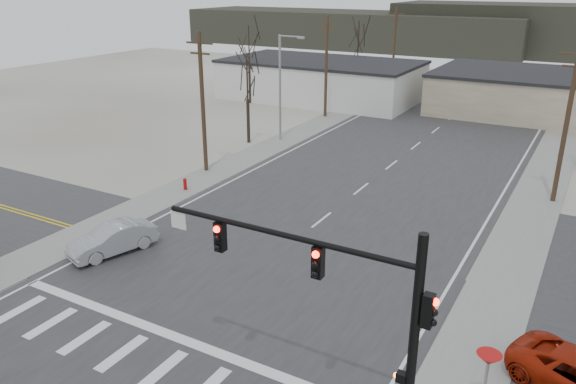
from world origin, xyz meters
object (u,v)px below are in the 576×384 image
Objects in this scene: fire_hydrant at (185,184)px; car_far_b at (459,71)px; sedan_crossing at (113,239)px; traffic_signal_mast at (351,299)px; car_far_a at (532,101)px.

fire_hydrant is 0.21× the size of car_far_b.
sedan_crossing is 1.11× the size of car_far_b.
fire_hydrant is 56.78m from car_far_b.
car_far_b is (1.67, 65.66, -0.05)m from sedan_crossing.
fire_hydrant is at bearing 141.87° from traffic_signal_mast.
sedan_crossing is (2.70, -9.05, 0.34)m from fire_hydrant.
car_far_a is 1.24× the size of car_far_b.
car_far_b reaches higher than fire_hydrant.
sedan_crossing is at bearing 161.48° from traffic_signal_mast.
traffic_signal_mast is 23.39m from fire_hydrant.
sedan_crossing is at bearing -73.38° from fire_hydrant.
fire_hydrant is at bearing -75.78° from car_far_b.
traffic_signal_mast is at bearing -60.40° from car_far_b.
car_far_b is at bearing 100.96° from traffic_signal_mast.
sedan_crossing reaches higher than car_far_a.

